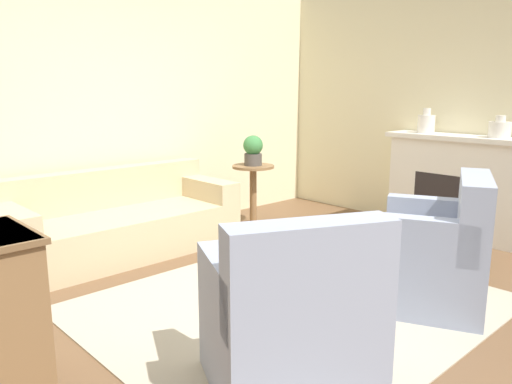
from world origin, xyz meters
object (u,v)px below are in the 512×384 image
Objects in this scene: vase_mantel_near at (426,123)px; armchair_right at (439,256)px; potted_plant_on_side_table at (253,150)px; vase_mantel_far at (500,129)px; couch at (119,224)px; side_table at (253,186)px; ottoman_table at (300,261)px; armchair_left at (292,323)px.

armchair_right is at bearing -147.95° from vase_mantel_near.
armchair_right is at bearing -101.45° from potted_plant_on_side_table.
couch is at bearing 141.62° from vase_mantel_far.
side_table is 3.21× the size of vase_mantel_far.
couch is at bearing 104.12° from ottoman_table.
potted_plant_on_side_table is at bearing -5.11° from couch.
armchair_left is at bearing 180.00° from armchair_right.
potted_plant_on_side_table reaches higher than couch.
couch is 3.44m from vase_mantel_near.
side_table is (1.63, -0.15, 0.18)m from couch.
couch is at bearing 174.89° from potted_plant_on_side_table.
potted_plant_on_side_table is at bearing 50.70° from armchair_left.
armchair_left is at bearing -99.43° from couch.
vase_mantel_near is (2.94, -1.54, 0.91)m from couch.
ottoman_table is at bearing -75.88° from couch.
ottoman_table is at bearing -123.14° from potted_plant_on_side_table.
vase_mantel_far is at bearing -38.38° from couch.
armchair_left is at bearing -174.02° from vase_mantel_far.
side_table is 2.05m from vase_mantel_near.
vase_mantel_near is at bearing -46.85° from potted_plant_on_side_table.
ottoman_table is 2.65m from vase_mantel_near.
armchair_left reaches higher than couch.
armchair_left and armchair_right have the same top height.
potted_plant_on_side_table reaches higher than armchair_left.
couch is 2.91m from armchair_right.
ottoman_table is at bearing 170.32° from vase_mantel_far.
vase_mantel_far is (0.00, -0.79, -0.02)m from vase_mantel_near.
armchair_right is 4.75× the size of vase_mantel_far.
vase_mantel_near is at bearing 18.63° from armchair_left.
side_table is at bearing 56.86° from ottoman_table.
vase_mantel_near reaches higher than vase_mantel_far.
vase_mantel_near reaches higher than potted_plant_on_side_table.
vase_mantel_near reaches higher than ottoman_table.
vase_mantel_near reaches higher than side_table.
ottoman_table is 3.72× the size of vase_mantel_far.
potted_plant_on_side_table is at bearing 133.15° from vase_mantel_near.
armchair_right is 1.48× the size of side_table.
ottoman_table is 2.11m from side_table.
armchair_right is 2.64m from potted_plant_on_side_table.
armchair_left is at bearing -140.11° from ottoman_table.
vase_mantel_near is at bearing 90.00° from vase_mantel_far.
ottoman_table is at bearing -123.14° from side_table.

